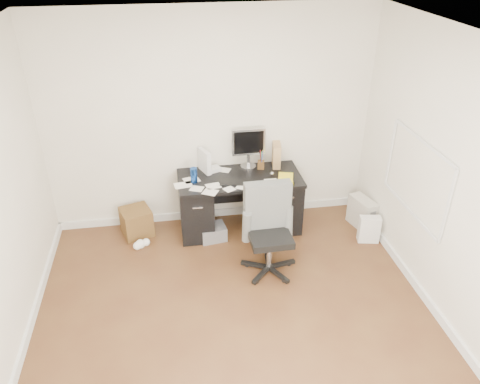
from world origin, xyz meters
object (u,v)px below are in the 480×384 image
object	(u,v)px
lcd_monitor	(249,148)
desk	(240,201)
pc_tower	(362,213)
office_chair	(270,232)
keyboard	(239,182)
wicker_basket	(137,222)

from	to	relation	value
lcd_monitor	desk	bearing A→B (deg)	-121.21
lcd_monitor	pc_tower	xyz separation A→B (m)	(1.41, -0.45, -0.81)
office_chair	pc_tower	distance (m)	1.57
desk	keyboard	size ratio (longest dim) A/B	3.35
lcd_monitor	office_chair	size ratio (longest dim) A/B	0.50
lcd_monitor	office_chair	world-z (taller)	lcd_monitor
office_chair	desk	bearing A→B (deg)	100.90
desk	pc_tower	bearing A→B (deg)	-7.63
pc_tower	keyboard	bearing A→B (deg)	162.02
desk	wicker_basket	size ratio (longest dim) A/B	4.30
office_chair	wicker_basket	xyz separation A→B (m)	(-1.49, 0.98, -0.35)
desk	pc_tower	xyz separation A→B (m)	(1.56, -0.21, -0.20)
lcd_monitor	keyboard	world-z (taller)	lcd_monitor
keyboard	lcd_monitor	bearing A→B (deg)	73.43
keyboard	desk	bearing A→B (deg)	85.32
desk	wicker_basket	distance (m)	1.32
office_chair	pc_tower	size ratio (longest dim) A/B	2.62
wicker_basket	desk	bearing A→B (deg)	-3.85
lcd_monitor	wicker_basket	xyz separation A→B (m)	(-1.45, -0.15, -0.84)
keyboard	wicker_basket	distance (m)	1.42
lcd_monitor	keyboard	size ratio (longest dim) A/B	1.17
keyboard	wicker_basket	xyz separation A→B (m)	(-1.26, 0.24, -0.59)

